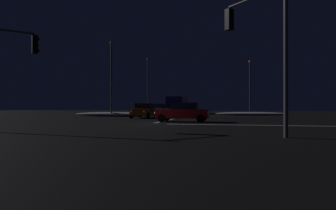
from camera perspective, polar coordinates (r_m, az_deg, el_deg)
ground at (r=21.65m, az=-3.28°, el=-3.75°), size 120.00×120.00×0.10m
stop_line_north at (r=28.93m, az=0.67°, el=-2.74°), size 0.35×12.77×0.01m
centre_line_ns at (r=40.36m, az=3.94°, el=-2.01°), size 22.00×0.15×0.01m
crosswalk_bar_east at (r=20.96m, az=17.22°, el=-3.72°), size 12.77×0.40×0.01m
snow_bank_left_curb at (r=37.21m, az=-10.04°, el=-1.75°), size 10.60×1.50×0.54m
snow_bank_right_curb at (r=41.91m, az=15.61°, el=-1.62°), size 9.56×1.50×0.47m
sedan_orange at (r=32.15m, az=-4.58°, el=-1.06°), size 2.02×4.33×1.57m
sedan_white at (r=37.81m, az=-1.81°, el=-0.93°), size 2.02×4.33×1.57m
sedan_blue at (r=43.14m, az=0.57°, el=-0.84°), size 2.02×4.33×1.57m
box_truck at (r=50.96m, az=1.91°, el=0.29°), size 2.68×8.28×3.08m
sedan_red_crossing at (r=24.34m, az=2.90°, el=-1.35°), size 4.33×2.02×1.57m
traffic_signal_se at (r=14.30m, az=17.07°, el=12.57°), size 2.61×2.61×6.55m
streetlamp_left_far at (r=52.11m, az=-3.90°, el=4.46°), size 0.44×0.44×9.62m
streetlamp_left_near at (r=37.04m, az=-10.78°, el=6.01°), size 0.44×0.44×9.19m
streetlamp_right_far at (r=50.15m, az=15.38°, el=4.10°), size 0.44×0.44×8.69m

